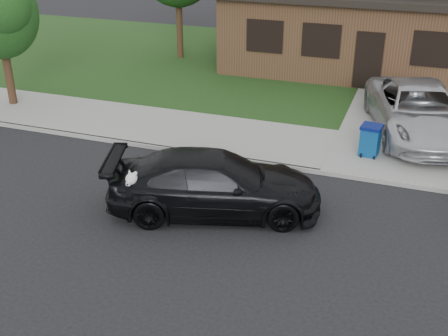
% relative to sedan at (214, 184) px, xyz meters
% --- Properties ---
extents(ground, '(120.00, 120.00, 0.00)m').
position_rel_sedan_xyz_m(ground, '(-1.78, -0.72, -0.72)').
color(ground, black).
rests_on(ground, ground).
extents(sidewalk, '(60.00, 3.00, 0.12)m').
position_rel_sedan_xyz_m(sidewalk, '(-1.78, 4.28, -0.66)').
color(sidewalk, gray).
rests_on(sidewalk, ground).
extents(curb, '(60.00, 0.12, 0.12)m').
position_rel_sedan_xyz_m(curb, '(-1.78, 2.78, -0.66)').
color(curb, gray).
rests_on(curb, ground).
extents(lawn, '(60.00, 13.00, 0.13)m').
position_rel_sedan_xyz_m(lawn, '(-1.78, 12.28, -0.65)').
color(lawn, '#193814').
rests_on(lawn, ground).
extents(driveway, '(4.50, 13.00, 0.14)m').
position_rel_sedan_xyz_m(driveway, '(4.22, 9.28, -0.65)').
color(driveway, gray).
rests_on(driveway, ground).
extents(sedan, '(5.30, 3.42, 1.43)m').
position_rel_sedan_xyz_m(sedan, '(0.00, 0.00, 0.00)').
color(sedan, black).
rests_on(sedan, ground).
extents(minivan, '(3.87, 5.92, 1.51)m').
position_rel_sedan_xyz_m(minivan, '(4.22, 6.21, 0.18)').
color(minivan, '#B9BCC1').
rests_on(minivan, driveway).
extents(recycling_bin, '(0.61, 0.62, 0.90)m').
position_rel_sedan_xyz_m(recycling_bin, '(3.06, 4.17, -0.14)').
color(recycling_bin, navy).
rests_on(recycling_bin, sidewalk).
extents(house, '(12.60, 8.60, 4.65)m').
position_rel_sedan_xyz_m(house, '(2.22, 14.27, 1.42)').
color(house, '#422B1C').
rests_on(house, ground).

